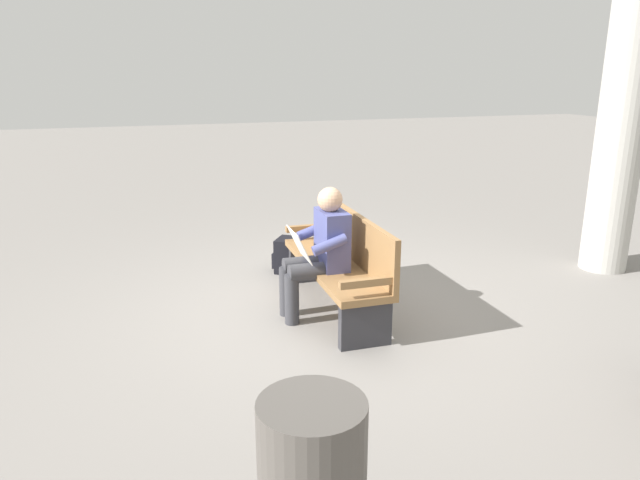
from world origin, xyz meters
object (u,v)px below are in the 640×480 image
bench_near (341,262)px  support_pillar (627,89)px  person_seated (320,249)px  backpack (287,255)px

bench_near → support_pillar: bearing=-85.6°
person_seated → backpack: (1.26, -0.04, -0.44)m
bench_near → person_seated: 0.30m
bench_near → backpack: size_ratio=4.83×
person_seated → backpack: bearing=-0.3°
person_seated → support_pillar: bearing=-84.4°
bench_near → backpack: bench_near is taller
backpack → support_pillar: support_pillar is taller
bench_near → backpack: bearing=10.9°
person_seated → backpack: 1.34m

